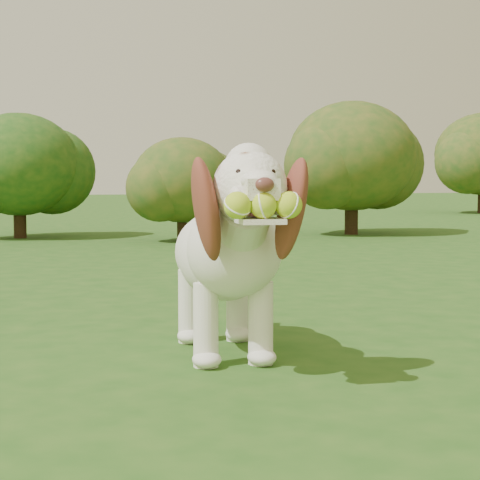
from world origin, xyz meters
name	(u,v)px	position (x,y,z in m)	size (l,w,h in m)	color
ground	(239,387)	(0.00, 0.00, 0.00)	(80.00, 80.00, 0.00)	#224E16
dog	(227,247)	(0.09, 0.45, 0.46)	(0.52, 1.32, 0.86)	white
shrub_c	(182,180)	(1.38, 6.76, 0.73)	(1.21, 1.21, 1.25)	#382314
shrub_b	(19,165)	(-0.47, 7.87, 0.93)	(1.53, 1.53, 1.58)	#382314
shrub_d	(352,156)	(3.85, 7.26, 1.06)	(1.74, 1.74, 1.80)	#382314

